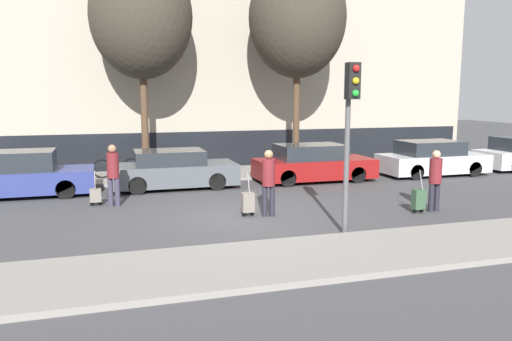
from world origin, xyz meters
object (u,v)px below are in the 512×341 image
at_px(trolley_right, 419,199).
at_px(trolley_left, 96,195).
at_px(parked_bicycle, 117,168).
at_px(parked_car_2, 313,164).
at_px(pedestrian_left, 113,171).
at_px(parked_car_1, 173,170).
at_px(parked_car_3, 432,159).
at_px(bare_tree_near_crossing, 297,18).
at_px(pedestrian_center, 269,179).
at_px(trolley_center, 248,202).
at_px(traffic_light, 350,114).
at_px(parked_car_0, 18,175).
at_px(pedestrian_right, 435,177).
at_px(bare_tree_down_street, 141,17).

bearing_deg(trolley_right, trolley_left, 157.51).
bearing_deg(parked_bicycle, parked_car_2, -17.44).
relative_size(parked_car_2, pedestrian_left, 2.45).
relative_size(parked_car_1, trolley_right, 3.53).
bearing_deg(parked_car_3, parked_car_1, 178.74).
bearing_deg(bare_tree_near_crossing, trolley_left, -151.72).
bearing_deg(pedestrian_left, parked_car_3, 29.20).
xyz_separation_m(pedestrian_center, parked_bicycle, (-3.75, 6.88, -0.53)).
relative_size(parked_car_1, bare_tree_near_crossing, 0.50).
distance_m(parked_car_2, trolley_center, 5.93).
distance_m(parked_car_3, traffic_light, 10.21).
bearing_deg(trolley_right, pedestrian_center, 167.81).
distance_m(pedestrian_left, bare_tree_near_crossing, 10.08).
xyz_separation_m(parked_car_0, parked_car_1, (4.90, 0.04, -0.05)).
relative_size(pedestrian_right, bare_tree_near_crossing, 0.20).
relative_size(pedestrian_right, traffic_light, 0.44).
bearing_deg(parked_car_0, pedestrian_left, -38.68).
bearing_deg(trolley_center, traffic_light, -55.10).
xyz_separation_m(pedestrian_left, bare_tree_near_crossing, (7.40, 4.44, 5.20)).
height_order(trolley_right, traffic_light, traffic_light).
relative_size(trolley_center, trolley_right, 0.98).
xyz_separation_m(trolley_left, trolley_center, (3.92, -2.50, 0.07)).
xyz_separation_m(pedestrian_right, bare_tree_down_street, (-7.21, 8.17, 5.13)).
xyz_separation_m(pedestrian_left, pedestrian_right, (8.52, -3.26, -0.06)).
relative_size(pedestrian_center, bare_tree_near_crossing, 0.21).
height_order(pedestrian_center, bare_tree_near_crossing, bare_tree_near_crossing).
bearing_deg(trolley_right, traffic_light, -154.03).
relative_size(pedestrian_left, trolley_left, 1.72).
relative_size(parked_car_3, bare_tree_near_crossing, 0.50).
height_order(parked_car_3, traffic_light, traffic_light).
xyz_separation_m(trolley_left, bare_tree_near_crossing, (7.92, 4.26, 5.92)).
xyz_separation_m(pedestrian_center, bare_tree_down_street, (-2.62, 7.36, 5.09)).
distance_m(pedestrian_left, trolley_left, 0.91).
bearing_deg(trolley_right, pedestrian_left, 157.32).
bearing_deg(traffic_light, bare_tree_near_crossing, 75.89).
distance_m(parked_car_2, trolley_left, 8.01).
xyz_separation_m(trolley_center, bare_tree_near_crossing, (4.00, 6.76, 5.86)).
xyz_separation_m(trolley_right, parked_bicycle, (-7.80, 7.75, 0.10)).
bearing_deg(pedestrian_center, trolley_left, 164.46).
relative_size(parked_car_3, pedestrian_left, 2.37).
xyz_separation_m(pedestrian_right, trolley_right, (-0.55, -0.07, -0.58)).
height_order(parked_car_2, bare_tree_down_street, bare_tree_down_street).
height_order(traffic_light, parked_bicycle, traffic_light).
bearing_deg(pedestrian_left, parked_car_1, 68.43).
bearing_deg(parked_car_3, trolley_left, -171.50).
bearing_deg(parked_car_0, pedestrian_right, -26.03).
height_order(parked_car_0, parked_car_3, parked_car_0).
bearing_deg(parked_car_1, parked_car_2, -1.42).
height_order(pedestrian_center, bare_tree_down_street, bare_tree_down_street).
distance_m(parked_car_2, bare_tree_near_crossing, 6.02).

